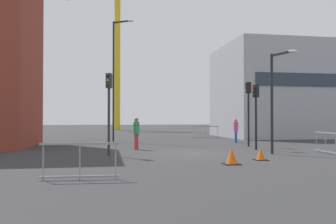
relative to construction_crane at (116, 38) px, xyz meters
The scene contains 15 objects.
ground 39.47m from the construction_crane, 85.75° to the right, with size 160.00×160.00×0.00m, color #333335.
office_block 28.93m from the construction_crane, 54.78° to the right, with size 12.44×9.77×8.69m.
construction_crane is the anchor object (origin of this frame).
streetlamp_tall 28.38m from the construction_crane, 91.67° to the right, with size 1.53×1.04×9.22m.
streetlamp_short 40.17m from the construction_crane, 79.92° to the right, with size 0.69×1.54×5.02m.
traffic_light_island 37.92m from the construction_crane, 79.04° to the right, with size 0.39×0.33×3.66m.
traffic_light_far 35.78m from the construction_crane, 77.43° to the right, with size 0.38×0.27×4.07m.
traffic_light_median 39.04m from the construction_crane, 92.08° to the right, with size 0.32×0.39×3.92m.
pedestrian_walking 33.26m from the construction_crane, 75.07° to the right, with size 0.34×0.34×1.73m.
pedestrian_waiting 36.55m from the construction_crane, 89.63° to the right, with size 0.34×0.34×1.82m.
safety_barrier_front 45.99m from the construction_crane, 92.89° to the right, with size 2.26×0.19×1.08m.
safety_barrier_mid_span 28.25m from the construction_crane, 73.08° to the right, with size 2.49×0.24×1.08m.
safety_barrier_rear 41.43m from the construction_crane, 75.98° to the right, with size 0.22×2.00×1.08m.
traffic_cone_orange 42.80m from the construction_crane, 82.92° to the right, with size 0.53×0.53×0.54m.
traffic_cone_by_barrier 43.66m from the construction_crane, 85.44° to the right, with size 0.63×0.63×0.63m.
Camera 1 is at (-4.22, -17.67, 1.78)m, focal length 38.13 mm.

